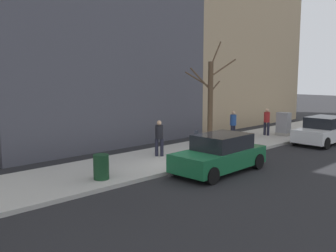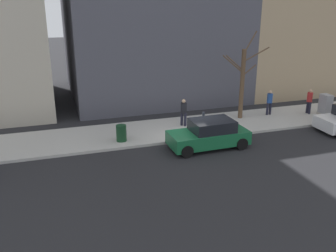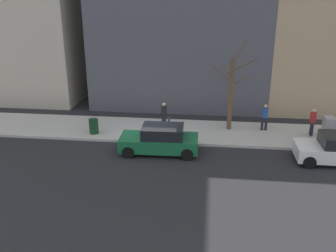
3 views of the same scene
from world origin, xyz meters
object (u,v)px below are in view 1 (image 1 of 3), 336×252
Objects in this scene: utility_box at (283,124)px; office_block_center at (60,11)px; bare_tree at (210,100)px; parked_car_white at (324,131)px; pedestrian_far_corner at (159,136)px; parking_meter at (196,142)px; pedestrian_midblock at (233,123)px; pedestrian_near_meter at (267,120)px; trash_bin at (101,167)px; parked_car_green at (220,154)px.

utility_box is 15.61m from office_block_center.
bare_tree is 11.23m from office_block_center.
pedestrian_far_corner is (3.54, 9.45, 0.35)m from parked_car_white.
pedestrian_midblock reaches higher than parking_meter.
parked_car_white is 2.54× the size of pedestrian_near_meter.
trash_bin is at bearing 101.86° from bare_tree.
office_block_center is at bearing -22.60° from trash_bin.
parked_car_green is 9.67m from utility_box.
trash_bin is at bearing 67.78° from pedestrian_far_corner.
parked_car_white is at bearing -92.80° from parked_car_green.
bare_tree is 3.32× the size of pedestrian_far_corner.
pedestrian_near_meter is (1.60, -8.37, 0.11)m from parking_meter.
parking_meter is 0.81× the size of pedestrian_midblock.
parked_car_green is at bearing -155.01° from pedestrian_midblock.
utility_box is 1.59× the size of trash_bin.
pedestrian_midblock is 12.79m from office_block_center.
bare_tree is at bearing 76.62° from utility_box.
pedestrian_midblock is at bearing -102.28° from pedestrian_near_meter.
pedestrian_near_meter reaches higher than utility_box.
pedestrian_far_corner is at bearing 69.80° from parked_car_white.
parked_car_green is at bearing 104.29° from utility_box.
office_block_center reaches higher than pedestrian_far_corner.
bare_tree reaches higher than utility_box.
parking_meter is at bearing 79.40° from parked_car_white.
parked_car_green is 0.27× the size of office_block_center.
utility_box is at bearing -2.55° from parked_car_white.
utility_box is 0.86× the size of pedestrian_midblock.
pedestrian_far_corner reaches higher than utility_box.
parking_meter is 9.11m from utility_box.
trash_bin is (-0.40, 13.69, -0.25)m from utility_box.
parked_car_green is at bearing -70.26° from pedestrian_near_meter.
utility_box is 0.26× the size of bare_tree.
parked_car_green is (0.19, 9.24, 0.00)m from parked_car_white.
parked_car_white reaches higher than trash_bin.
office_block_center is (11.40, 0.06, 6.86)m from parking_meter.
pedestrian_near_meter is (3.14, -8.67, 0.35)m from parked_car_green.
pedestrian_near_meter is 8.89m from pedestrian_far_corner.
bare_tree reaches higher than trash_bin.
parked_car_green is 2.97× the size of utility_box.
parked_car_white is 5.10m from pedestrian_midblock.
parking_meter is at bearing -95.56° from trash_bin.
office_block_center is at bearing 114.96° from pedestrian_midblock.
pedestrian_midblock is 6.20m from pedestrian_far_corner.
parked_car_white is at bearing -145.59° from office_block_center.
pedestrian_midblock is (0.58, 2.69, 0.00)m from pedestrian_near_meter.
utility_box is at bearing -139.16° from office_block_center.
pedestrian_far_corner is (3.35, 0.22, 0.35)m from parked_car_green.
pedestrian_midblock is at bearing -80.45° from trash_bin.
trash_bin is 13.05m from pedestrian_near_meter.
utility_box reaches higher than parked_car_green.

